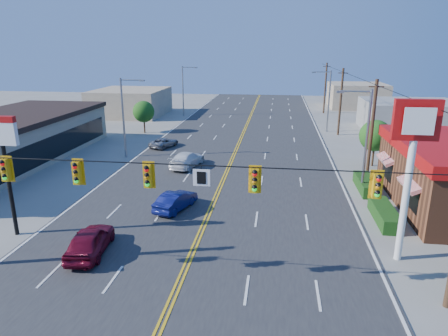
# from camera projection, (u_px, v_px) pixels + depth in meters

# --- Properties ---
(ground) EXTENTS (160.00, 160.00, 0.00)m
(ground) POSITION_uv_depth(u_px,v_px,m) (179.00, 285.00, 18.95)
(ground) COLOR gray
(ground) RESTS_ON ground
(road) EXTENTS (20.00, 120.00, 0.06)m
(road) POSITION_uv_depth(u_px,v_px,m) (229.00, 166.00, 37.92)
(road) COLOR #2D2D30
(road) RESTS_ON ground
(signal_span) EXTENTS (24.32, 0.34, 9.00)m
(signal_span) POSITION_uv_depth(u_px,v_px,m) (172.00, 189.00, 17.55)
(signal_span) COLOR #47301E
(signal_span) RESTS_ON ground
(kfc_pylon) EXTENTS (2.20, 0.36, 8.50)m
(kfc_pylon) POSITION_uv_depth(u_px,v_px,m) (412.00, 149.00, 19.59)
(kfc_pylon) COLOR white
(kfc_pylon) RESTS_ON ground
(pizza_hut_sign) EXTENTS (1.90, 0.30, 6.85)m
(pizza_hut_sign) POSITION_uv_depth(u_px,v_px,m) (4.00, 151.00, 22.65)
(pizza_hut_sign) COLOR black
(pizza_hut_sign) RESTS_ON ground
(streetlight_se) EXTENTS (2.55, 0.25, 8.00)m
(streetlight_se) POSITION_uv_depth(u_px,v_px,m) (364.00, 136.00, 29.55)
(streetlight_se) COLOR gray
(streetlight_se) RESTS_ON ground
(streetlight_ne) EXTENTS (2.55, 0.25, 8.00)m
(streetlight_ne) POSITION_uv_depth(u_px,v_px,m) (328.00, 98.00, 52.31)
(streetlight_ne) COLOR gray
(streetlight_ne) RESTS_ON ground
(streetlight_sw) EXTENTS (2.55, 0.25, 8.00)m
(streetlight_sw) POSITION_uv_depth(u_px,v_px,m) (125.00, 113.00, 39.89)
(streetlight_sw) COLOR gray
(streetlight_sw) RESTS_ON ground
(streetlight_nw) EXTENTS (2.55, 0.25, 8.00)m
(streetlight_nw) POSITION_uv_depth(u_px,v_px,m) (184.00, 88.00, 64.55)
(streetlight_nw) COLOR gray
(streetlight_nw) RESTS_ON ground
(utility_pole_near) EXTENTS (0.28, 0.28, 8.40)m
(utility_pole_near) POSITION_uv_depth(u_px,v_px,m) (372.00, 130.00, 33.25)
(utility_pole_near) COLOR #47301E
(utility_pole_near) RESTS_ON ground
(utility_pole_mid) EXTENTS (0.28, 0.28, 8.40)m
(utility_pole_mid) POSITION_uv_depth(u_px,v_px,m) (341.00, 102.00, 50.32)
(utility_pole_mid) COLOR #47301E
(utility_pole_mid) RESTS_ON ground
(utility_pole_far) EXTENTS (0.28, 0.28, 8.40)m
(utility_pole_far) POSITION_uv_depth(u_px,v_px,m) (325.00, 88.00, 67.40)
(utility_pole_far) COLOR #47301E
(utility_pole_far) RESTS_ON ground
(tree_kfc_rear) EXTENTS (2.94, 2.94, 4.41)m
(tree_kfc_rear) POSITION_uv_depth(u_px,v_px,m) (375.00, 136.00, 37.25)
(tree_kfc_rear) COLOR #47301E
(tree_kfc_rear) RESTS_ON ground
(tree_west) EXTENTS (2.80, 2.80, 4.20)m
(tree_west) POSITION_uv_depth(u_px,v_px,m) (144.00, 112.00, 52.05)
(tree_west) COLOR #47301E
(tree_west) RESTS_ON ground
(bld_east_mid) EXTENTS (12.00, 10.00, 4.00)m
(bld_east_mid) POSITION_uv_depth(u_px,v_px,m) (410.00, 116.00, 53.50)
(bld_east_mid) COLOR gray
(bld_east_mid) RESTS_ON ground
(bld_west_far) EXTENTS (11.00, 12.00, 4.20)m
(bld_west_far) POSITION_uv_depth(u_px,v_px,m) (131.00, 102.00, 66.43)
(bld_west_far) COLOR tan
(bld_west_far) RESTS_ON ground
(bld_east_far) EXTENTS (10.00, 10.00, 4.40)m
(bld_east_far) POSITION_uv_depth(u_px,v_px,m) (357.00, 95.00, 74.70)
(bld_east_far) COLOR tan
(bld_east_far) RESTS_ON ground
(car_magenta) EXTENTS (2.27, 4.53, 1.48)m
(car_magenta) POSITION_uv_depth(u_px,v_px,m) (90.00, 242.00, 21.65)
(car_magenta) COLOR maroon
(car_magenta) RESTS_ON ground
(car_blue) EXTENTS (2.46, 4.13, 1.29)m
(car_blue) POSITION_uv_depth(u_px,v_px,m) (176.00, 201.00, 27.56)
(car_blue) COLOR #0E1454
(car_blue) RESTS_ON ground
(car_white) EXTENTS (2.90, 5.15, 1.41)m
(car_white) POSITION_uv_depth(u_px,v_px,m) (187.00, 160.00, 37.47)
(car_white) COLOR white
(car_white) RESTS_ON ground
(car_silver) EXTENTS (3.04, 4.22, 1.07)m
(car_silver) POSITION_uv_depth(u_px,v_px,m) (164.00, 143.00, 44.87)
(car_silver) COLOR gray
(car_silver) RESTS_ON ground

